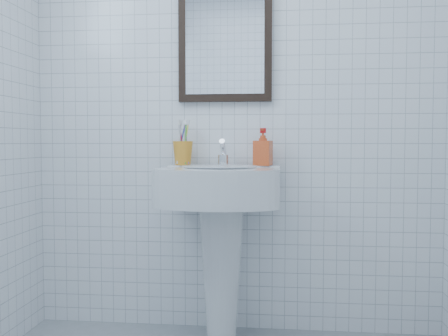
# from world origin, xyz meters

# --- Properties ---
(wall_back) EXTENTS (2.20, 0.02, 2.50)m
(wall_back) POSITION_xyz_m (0.00, 1.20, 1.25)
(wall_back) COLOR white
(wall_back) RESTS_ON ground
(washbasin) EXTENTS (0.59, 0.43, 0.91)m
(washbasin) POSITION_xyz_m (-0.05, 0.99, 0.61)
(washbasin) COLOR silver
(washbasin) RESTS_ON ground
(faucet) EXTENTS (0.06, 0.12, 0.14)m
(faucet) POSITION_xyz_m (-0.05, 1.09, 0.96)
(faucet) COLOR white
(faucet) RESTS_ON washbasin
(toothbrush_cup) EXTENTS (0.13, 0.13, 0.13)m
(toothbrush_cup) POSITION_xyz_m (-0.27, 1.11, 0.96)
(toothbrush_cup) COLOR orange
(toothbrush_cup) RESTS_ON washbasin
(soap_dispenser) EXTENTS (0.10, 0.11, 0.19)m
(soap_dispenser) POSITION_xyz_m (0.16, 1.11, 1.00)
(soap_dispenser) COLOR red
(soap_dispenser) RESTS_ON washbasin
(wall_mirror) EXTENTS (0.50, 0.04, 0.62)m
(wall_mirror) POSITION_xyz_m (-0.05, 1.18, 1.55)
(wall_mirror) COLOR black
(wall_mirror) RESTS_ON wall_back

